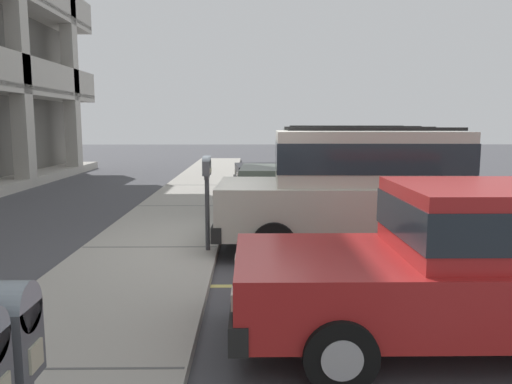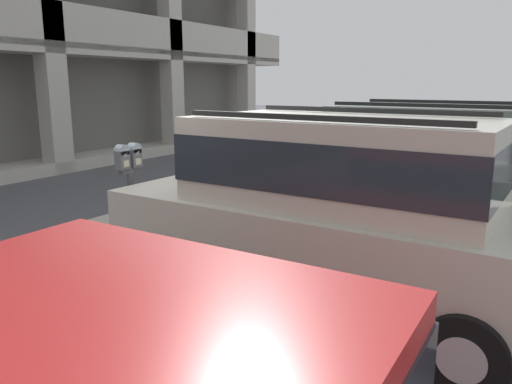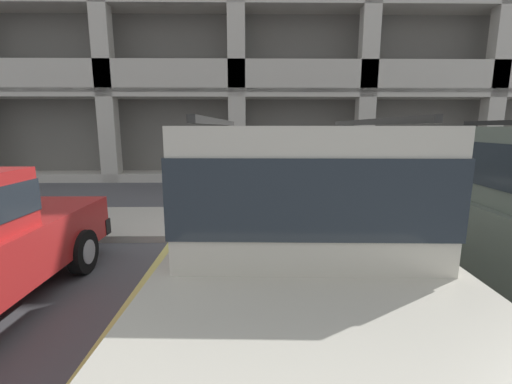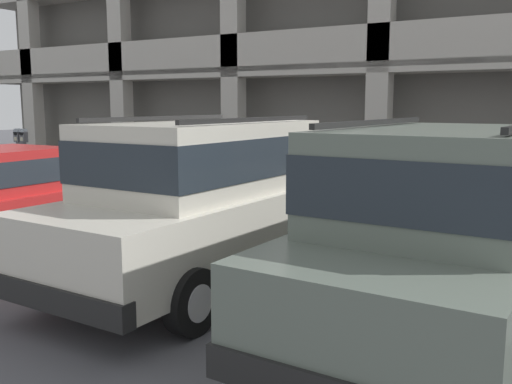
{
  "view_description": "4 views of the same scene",
  "coord_description": "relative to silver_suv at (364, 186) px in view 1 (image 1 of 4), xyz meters",
  "views": [
    {
      "loc": [
        -7.83,
        -0.31,
        2.11
      ],
      "look_at": [
        0.22,
        -0.41,
        0.98
      ],
      "focal_mm": 35.0,
      "sensor_mm": 36.0,
      "label": 1
    },
    {
      "loc": [
        -4.43,
        -3.99,
        2.31
      ],
      "look_at": [
        0.43,
        -1.05,
        1.05
      ],
      "focal_mm": 35.0,
      "sensor_mm": 36.0,
      "label": 2
    },
    {
      "loc": [
        -0.21,
        -5.46,
        1.96
      ],
      "look_at": [
        -0.14,
        -0.58,
        1.04
      ],
      "focal_mm": 24.0,
      "sensor_mm": 36.0,
      "label": 3
    },
    {
      "loc": [
        4.19,
        -7.8,
        2.18
      ],
      "look_at": [
        0.21,
        -1.03,
        0.97
      ],
      "focal_mm": 40.0,
      "sensor_mm": 36.0,
      "label": 4
    }
  ],
  "objects": [
    {
      "name": "parking_meter_near",
      "position": [
        -0.37,
        2.53,
        0.13
      ],
      "size": [
        0.35,
        0.12,
        1.48
      ],
      "color": "#47474C",
      "rests_on": "sidewalk"
    },
    {
      "name": "dark_hatchback",
      "position": [
        2.9,
        -0.32,
        0.0
      ],
      "size": [
        2.16,
        4.86,
        2.03
      ],
      "rotation": [
        0.0,
        0.0,
        -0.04
      ],
      "color": "#5B665B",
      "rests_on": "ground_plane"
    },
    {
      "name": "silver_suv",
      "position": [
        0.0,
        0.0,
        0.0
      ],
      "size": [
        2.13,
        4.84,
        2.03
      ],
      "rotation": [
        0.0,
        0.0,
        -0.03
      ],
      "color": "beige",
      "rests_on": "ground_plane"
    },
    {
      "name": "red_sedan",
      "position": [
        -3.51,
        -0.32,
        -0.27
      ],
      "size": [
        1.85,
        4.48,
        1.54
      ],
      "rotation": [
        0.0,
        0.0,
        0.0
      ],
      "color": "red",
      "rests_on": "ground_plane"
    },
    {
      "name": "blue_coupe",
      "position": [
        6.41,
        -0.06,
        -0.27
      ],
      "size": [
        2.16,
        4.63,
        1.54
      ],
      "rotation": [
        0.0,
        0.0,
        0.1
      ],
      "color": "black",
      "rests_on": "ground_plane"
    },
    {
      "name": "parking_stall_lines",
      "position": [
        1.41,
        0.78,
        -1.08
      ],
      "size": [
        12.89,
        4.8,
        0.01
      ],
      "color": "#DBD16B",
      "rests_on": "ground_plane"
    },
    {
      "name": "ground_plane",
      "position": [
        -0.18,
        2.18,
        -1.14
      ],
      "size": [
        80.0,
        80.0,
        0.1
      ],
      "color": "#4C4C51"
    },
    {
      "name": "sidewalk",
      "position": [
        -0.18,
        3.48,
        -1.03
      ],
      "size": [
        40.0,
        2.2,
        0.12
      ],
      "color": "#ADA89E",
      "rests_on": "ground_plane"
    }
  ]
}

